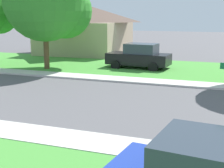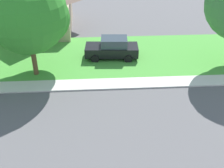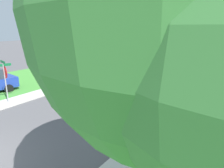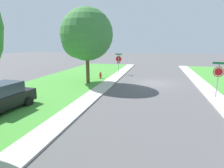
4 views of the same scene
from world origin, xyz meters
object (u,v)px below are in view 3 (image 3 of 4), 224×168
Objects in this scene: car_green_behind_trees at (140,51)px; tree_corner_large at (195,25)px; car_grey_across_road at (93,57)px; stop_sign_far_corner at (5,75)px.

tree_corner_large is at bearing -61.11° from car_green_behind_trees.
car_grey_across_road is 24.11m from tree_corner_large.
car_green_behind_trees is at bearing 79.12° from car_grey_across_road.
car_grey_across_road is 0.98× the size of car_green_behind_trees.
stop_sign_far_corner is at bearing -71.10° from car_grey_across_road.
tree_corner_large is at bearing -46.05° from car_grey_across_road.
car_green_behind_trees is at bearing 118.89° from tree_corner_large.
car_grey_across_road and car_green_behind_trees have the same top height.
car_green_behind_trees is 30.65m from tree_corner_large.
tree_corner_large is at bearing -13.93° from stop_sign_far_corner.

